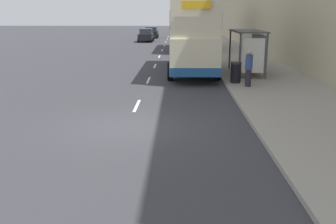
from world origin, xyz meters
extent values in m
plane|color=#38383D|center=(0.00, 0.00, 0.00)|extent=(220.00, 220.00, 0.00)
cube|color=gray|center=(6.50, 38.50, 0.07)|extent=(5.00, 93.00, 0.14)
cube|color=silver|center=(0.00, 2.86, 0.01)|extent=(0.12, 2.00, 0.01)
cube|color=silver|center=(0.00, 8.78, 0.01)|extent=(0.12, 2.00, 0.01)
cube|color=silver|center=(0.00, 14.71, 0.01)|extent=(0.12, 2.00, 0.01)
cube|color=silver|center=(0.00, 20.63, 0.01)|extent=(0.12, 2.00, 0.01)
cube|color=silver|center=(0.00, 26.55, 0.01)|extent=(0.12, 2.00, 0.01)
cube|color=silver|center=(0.00, 32.47, 0.01)|extent=(0.12, 2.00, 0.01)
cube|color=silver|center=(0.00, 38.39, 0.01)|extent=(0.12, 2.00, 0.01)
cube|color=silver|center=(0.00, 44.31, 0.01)|extent=(0.12, 2.00, 0.01)
cube|color=silver|center=(0.00, 50.23, 0.01)|extent=(0.12, 2.00, 0.01)
cube|color=#4C4C51|center=(5.60, 10.53, 2.58)|extent=(1.60, 4.20, 0.08)
cylinder|color=#4C4C51|center=(4.90, 8.53, 1.34)|extent=(0.10, 0.10, 2.40)
cylinder|color=#4C4C51|center=(4.90, 12.53, 1.34)|extent=(0.10, 0.10, 2.40)
cylinder|color=#4C4C51|center=(6.30, 8.53, 1.34)|extent=(0.10, 0.10, 2.40)
cylinder|color=#4C4C51|center=(6.30, 12.53, 1.34)|extent=(0.10, 0.10, 2.40)
cube|color=#99A8B2|center=(6.27, 10.53, 1.46)|extent=(0.04, 3.68, 1.92)
cube|color=white|center=(5.60, 8.59, 1.39)|extent=(1.19, 0.10, 1.82)
cube|color=maroon|center=(5.85, 10.53, 0.59)|extent=(0.36, 2.80, 0.08)
cube|color=beige|center=(2.48, 12.10, 1.43)|extent=(2.55, 10.44, 1.85)
cube|color=beige|center=(2.48, 12.10, 3.33)|extent=(2.50, 10.13, 1.95)
cube|color=#1E518C|center=(2.48, 12.10, 0.72)|extent=(2.58, 10.50, 0.45)
cube|color=#2D3847|center=(2.48, 12.10, 1.79)|extent=(2.58, 9.82, 0.81)
cube|color=#2D3847|center=(2.48, 12.10, 3.23)|extent=(2.55, 9.82, 0.94)
cube|color=yellow|center=(2.48, 6.90, 3.95)|extent=(1.40, 0.08, 0.36)
cylinder|color=black|center=(1.20, 15.65, 0.50)|extent=(0.30, 1.00, 1.00)
cylinder|color=black|center=(3.75, 15.65, 0.50)|extent=(0.30, 1.00, 1.00)
cylinder|color=black|center=(1.20, 8.86, 0.50)|extent=(0.30, 1.00, 1.00)
cylinder|color=black|center=(3.75, 8.86, 0.50)|extent=(0.30, 1.00, 1.00)
cube|color=beige|center=(2.48, 27.58, 1.43)|extent=(2.55, 11.15, 1.85)
cube|color=beige|center=(2.48, 27.58, 3.33)|extent=(2.50, 10.82, 1.95)
cube|color=#1E518C|center=(2.48, 27.58, 0.72)|extent=(2.58, 11.21, 0.45)
cube|color=#2D3847|center=(2.48, 27.58, 1.79)|extent=(2.58, 10.48, 0.81)
cube|color=#2D3847|center=(2.48, 27.58, 3.23)|extent=(2.55, 10.48, 0.94)
cube|color=yellow|center=(2.48, 22.02, 3.95)|extent=(1.40, 0.08, 0.36)
cylinder|color=black|center=(1.21, 31.37, 0.50)|extent=(0.30, 1.00, 1.00)
cylinder|color=black|center=(3.76, 31.37, 0.50)|extent=(0.30, 1.00, 1.00)
cylinder|color=black|center=(1.21, 24.12, 0.50)|extent=(0.30, 1.00, 1.00)
cylinder|color=black|center=(3.76, 24.12, 0.50)|extent=(0.30, 1.00, 1.00)
cube|color=black|center=(-2.65, 38.78, 0.68)|extent=(1.76, 4.49, 0.77)
cube|color=#2D3847|center=(-2.65, 39.01, 1.38)|extent=(1.55, 2.16, 0.63)
cylinder|color=black|center=(-1.77, 37.39, 0.30)|extent=(0.20, 0.60, 0.60)
cylinder|color=black|center=(-3.53, 37.39, 0.30)|extent=(0.20, 0.60, 0.60)
cylinder|color=black|center=(-1.77, 40.18, 0.30)|extent=(0.20, 0.60, 0.60)
cylinder|color=black|center=(-3.53, 40.18, 0.30)|extent=(0.20, 0.60, 0.60)
cube|color=black|center=(-2.51, 46.88, 0.67)|extent=(1.86, 4.52, 0.75)
cube|color=#2D3847|center=(-2.51, 47.11, 1.36)|extent=(1.64, 2.17, 0.61)
cylinder|color=black|center=(-1.58, 45.48, 0.30)|extent=(0.20, 0.60, 0.60)
cylinder|color=black|center=(-3.44, 45.48, 0.30)|extent=(0.20, 0.60, 0.60)
cylinder|color=black|center=(-1.58, 48.28, 0.30)|extent=(0.20, 0.60, 0.60)
cylinder|color=black|center=(-3.44, 48.28, 0.30)|extent=(0.20, 0.60, 0.60)
cylinder|color=#23232D|center=(5.00, 6.40, 0.56)|extent=(0.28, 0.28, 0.83)
cylinder|color=navy|center=(5.00, 6.40, 1.32)|extent=(0.35, 0.35, 0.69)
sphere|color=tan|center=(5.00, 6.40, 1.77)|extent=(0.22, 0.22, 0.22)
cylinder|color=#23232D|center=(6.69, 11.15, 0.58)|extent=(0.30, 0.30, 0.87)
cylinder|color=#337260|center=(6.69, 11.15, 1.38)|extent=(0.36, 0.36, 0.73)
sphere|color=tan|center=(6.69, 11.15, 1.86)|extent=(0.24, 0.24, 0.24)
cylinder|color=#23232D|center=(6.50, 13.54, 0.57)|extent=(0.30, 0.30, 0.86)
cylinder|color=#26262D|center=(6.50, 13.54, 1.36)|extent=(0.36, 0.36, 0.72)
sphere|color=tan|center=(6.50, 13.54, 1.84)|extent=(0.23, 0.23, 0.23)
cylinder|color=#23232D|center=(6.70, 15.17, 0.52)|extent=(0.26, 0.26, 0.75)
cylinder|color=#337260|center=(6.70, 15.17, 1.21)|extent=(0.31, 0.31, 0.63)
sphere|color=tan|center=(6.70, 15.17, 1.63)|extent=(0.20, 0.20, 0.20)
cylinder|color=black|center=(4.55, 7.42, 0.61)|extent=(0.52, 0.52, 0.95)
cylinder|color=#2D2D33|center=(4.55, 7.42, 1.14)|extent=(0.55, 0.55, 0.10)
camera|label=1|loc=(1.62, -11.48, 3.51)|focal=40.00mm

